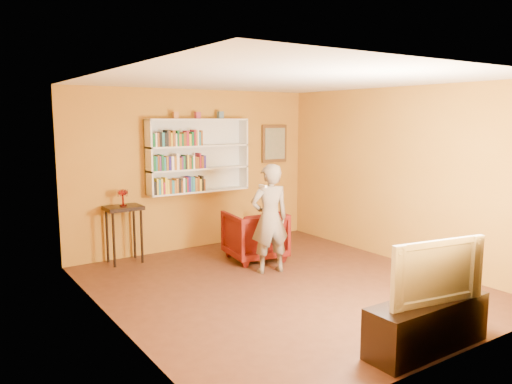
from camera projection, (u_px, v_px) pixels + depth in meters
room_shell at (283, 211)px, 6.52m from camera, size 5.30×5.80×2.88m
bookshelf at (197, 156)px, 8.41m from camera, size 1.80×0.29×1.23m
books_row_lower at (179, 185)px, 8.16m from camera, size 0.91×0.19×0.27m
books_row_middle at (178, 163)px, 8.11m from camera, size 0.93×0.19×0.27m
books_row_upper at (176, 139)px, 8.04m from camera, size 0.88×0.19×0.26m
ornament_left at (175, 115)px, 8.04m from camera, size 0.08×0.08×0.11m
ornament_centre at (198, 115)px, 8.26m from camera, size 0.08×0.08×0.11m
ornament_right at (220, 115)px, 8.50m from camera, size 0.09×0.09×0.12m
framed_painting at (274, 144)px, 9.34m from camera, size 0.55×0.05×0.70m
console_table at (124, 216)px, 7.65m from camera, size 0.54×0.42×0.89m
ruby_lustre at (123, 194)px, 7.60m from camera, size 0.16×0.16×0.26m
armchair at (255, 235)px, 7.88m from camera, size 0.95×0.97×0.78m
person at (270, 219)px, 7.17m from camera, size 0.65×0.49×1.59m
game_remote at (263, 186)px, 6.76m from camera, size 0.04×0.15×0.04m
tv_cabinet at (427, 325)px, 4.82m from camera, size 1.38×0.41×0.49m
television at (430, 269)px, 4.74m from camera, size 1.08×0.32×0.62m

